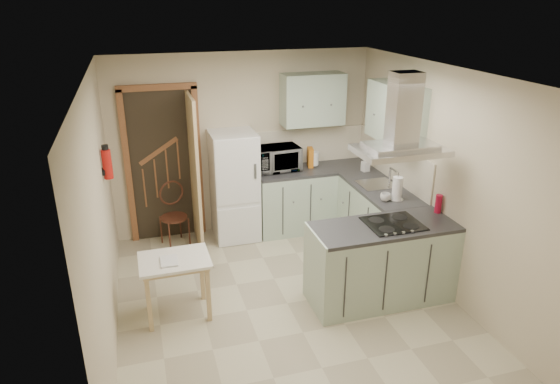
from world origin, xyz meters
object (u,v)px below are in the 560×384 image
object	(u,v)px
extractor_hood	(400,150)
bentwood_chair	(174,218)
peninsula	(382,262)
drop_leaf_table	(177,287)
microwave	(277,158)
fridge	(234,186)

from	to	relation	value
extractor_hood	bentwood_chair	xyz separation A→B (m)	(-2.17, 1.96, -1.32)
peninsula	extractor_hood	size ratio (longest dim) A/B	1.72
extractor_hood	drop_leaf_table	distance (m)	2.70
peninsula	microwave	distance (m)	2.23
fridge	bentwood_chair	xyz separation A→B (m)	(-0.84, -0.02, -0.35)
fridge	extractor_hood	bearing A→B (deg)	-56.21
peninsula	extractor_hood	xyz separation A→B (m)	(0.10, 0.00, 1.27)
bentwood_chair	microwave	xyz separation A→B (m)	(1.47, 0.09, 0.67)
bentwood_chair	peninsula	bearing A→B (deg)	-62.40
extractor_hood	microwave	bearing A→B (deg)	108.75
fridge	peninsula	bearing A→B (deg)	-58.26
extractor_hood	microwave	distance (m)	2.27
fridge	drop_leaf_table	xyz separation A→B (m)	(-0.97, -1.66, -0.42)
drop_leaf_table	microwave	world-z (taller)	microwave
peninsula	drop_leaf_table	size ratio (longest dim) A/B	2.17
drop_leaf_table	bentwood_chair	size ratio (longest dim) A/B	0.90
microwave	fridge	bearing A→B (deg)	-177.44
bentwood_chair	drop_leaf_table	bearing A→B (deg)	-113.36
microwave	drop_leaf_table	bearing A→B (deg)	-136.92
fridge	bentwood_chair	world-z (taller)	fridge
extractor_hood	drop_leaf_table	bearing A→B (deg)	171.98
extractor_hood	drop_leaf_table	world-z (taller)	extractor_hood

